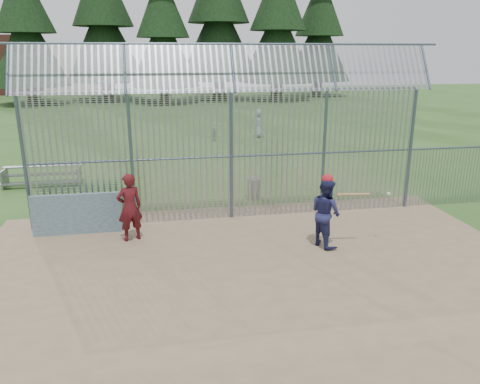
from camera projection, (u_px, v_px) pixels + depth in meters
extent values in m
plane|color=#2D511E|center=(254.00, 264.00, 11.68)|extent=(120.00, 120.00, 0.00)
cube|color=#756047|center=(259.00, 273.00, 11.20)|extent=(14.00, 10.00, 0.02)
cube|color=#38566B|center=(77.00, 214.00, 13.44)|extent=(2.50, 0.12, 1.20)
imported|color=#222450|center=(326.00, 213.00, 12.53)|extent=(0.97, 1.10, 1.88)
imported|color=maroon|center=(130.00, 207.00, 12.89)|extent=(0.82, 0.67, 1.92)
imported|color=gray|center=(259.00, 123.00, 28.69)|extent=(1.00, 0.95, 1.72)
imported|color=slate|center=(214.00, 135.00, 27.60)|extent=(0.48, 0.29, 0.77)
sphere|color=#B01721|center=(327.00, 180.00, 12.26)|extent=(0.30, 0.30, 0.30)
cylinder|color=#AA7F4C|center=(354.00, 194.00, 12.36)|extent=(0.85, 0.19, 0.07)
sphere|color=#AA7F4C|center=(338.00, 195.00, 12.28)|extent=(0.09, 0.09, 0.09)
sphere|color=white|center=(389.00, 194.00, 12.57)|extent=(0.09, 0.09, 0.09)
cylinder|color=#979A9F|center=(254.00, 189.00, 16.85)|extent=(0.52, 0.52, 0.70)
cylinder|color=#9EA0A5|center=(254.00, 179.00, 16.74)|extent=(0.56, 0.56, 0.05)
sphere|color=#9EA0A5|center=(254.00, 178.00, 16.72)|extent=(0.10, 0.10, 0.10)
cube|color=gray|center=(41.00, 183.00, 18.17)|extent=(3.00, 0.25, 0.05)
cube|color=slate|center=(42.00, 174.00, 18.43)|extent=(3.00, 0.25, 0.05)
cube|color=gray|center=(43.00, 166.00, 18.69)|extent=(3.00, 0.25, 0.05)
cube|color=slate|center=(5.00, 179.00, 18.22)|extent=(0.06, 0.90, 0.70)
cube|color=slate|center=(79.00, 175.00, 18.70)|extent=(0.06, 0.90, 0.70)
cylinder|color=#47566B|center=(24.00, 165.00, 13.36)|extent=(0.10, 0.10, 4.00)
cylinder|color=#47566B|center=(132.00, 160.00, 13.88)|extent=(0.10, 0.10, 4.00)
cylinder|color=#47566B|center=(231.00, 156.00, 14.39)|extent=(0.10, 0.10, 4.00)
cylinder|color=#47566B|center=(324.00, 153.00, 14.91)|extent=(0.10, 0.10, 4.00)
cylinder|color=#47566B|center=(410.00, 149.00, 15.43)|extent=(0.10, 0.10, 4.00)
cylinder|color=#47566B|center=(231.00, 90.00, 13.82)|extent=(12.00, 0.07, 0.07)
cylinder|color=#47566B|center=(231.00, 156.00, 14.39)|extent=(12.00, 0.06, 0.06)
cube|color=gray|center=(231.00, 156.00, 14.39)|extent=(12.00, 0.02, 4.00)
cube|color=gray|center=(233.00, 68.00, 13.28)|extent=(12.00, 0.77, 1.31)
cylinder|color=#47566B|center=(407.00, 179.00, 15.72)|extent=(0.08, 0.08, 2.00)
cylinder|color=#332319|center=(33.00, 89.00, 46.49)|extent=(1.19, 1.19, 3.06)
cylinder|color=#332319|center=(108.00, 84.00, 50.47)|extent=(1.33, 1.33, 3.42)
cylinder|color=#332319|center=(165.00, 89.00, 47.82)|extent=(1.12, 1.12, 2.88)
cone|color=black|center=(162.00, 3.00, 45.46)|extent=(7.04, 7.04, 13.12)
cylinder|color=#332319|center=(219.00, 83.00, 51.57)|extent=(1.40, 1.40, 3.60)
cylinder|color=#332319|center=(277.00, 85.00, 50.77)|extent=(1.26, 1.26, 3.24)
cylinder|color=#332319|center=(317.00, 83.00, 55.60)|extent=(1.19, 1.19, 3.06)
cone|color=black|center=(321.00, 5.00, 53.10)|extent=(7.48, 7.48, 13.94)
cube|color=#B2A58C|center=(79.00, 67.00, 63.37)|extent=(8.00, 7.00, 6.00)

